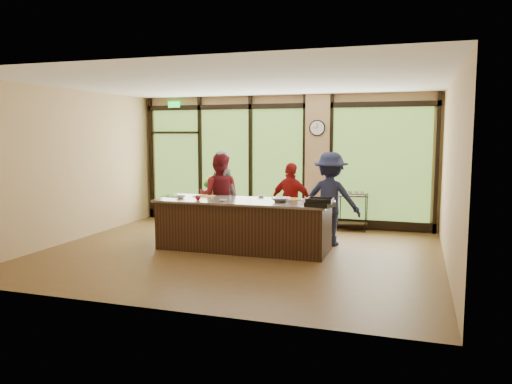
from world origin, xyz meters
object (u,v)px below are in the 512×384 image
Objects in this scene: roasting_pan at (320,204)px; bar_cart at (353,207)px; cook_left at (223,194)px; cook_right at (330,199)px; island_base at (243,226)px; flower_stand at (214,212)px.

bar_cart is (0.20, 2.84, -0.43)m from roasting_pan.
cook_left reaches higher than bar_cart.
cook_left is 2.55m from roasting_pan.
roasting_pan is at bearing 95.32° from cook_right.
island_base is 1.75m from cook_right.
flower_stand is 0.84× the size of bar_cart.
cook_left is (-0.74, 0.87, 0.45)m from island_base.
roasting_pan is (1.49, -0.39, 0.52)m from island_base.
cook_right is at bearing -106.17° from bar_cart.
island_base is 1.62m from roasting_pan.
bar_cart is (0.24, 1.59, -0.36)m from cook_right.
roasting_pan reaches higher than flower_stand.
flower_stand is at bearing -14.03° from cook_right.
island_base reaches higher than bar_cart.
cook_right is 2.41× the size of flower_stand.
roasting_pan is 2.88m from bar_cart.
island_base is at bearing -132.25° from bar_cart.
cook_right reaches higher than bar_cart.
bar_cart is at bearing -126.37° from cook_left.
cook_right is 2.95m from flower_stand.
roasting_pan reaches higher than bar_cart.
cook_left is 2.42× the size of flower_stand.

